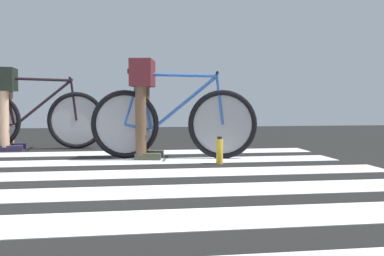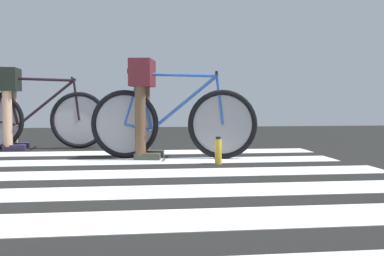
{
  "view_description": "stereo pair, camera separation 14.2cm",
  "coord_description": "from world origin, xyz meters",
  "px_view_note": "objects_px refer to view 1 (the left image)",
  "views": [
    {
      "loc": [
        0.37,
        -3.54,
        0.62
      ],
      "look_at": [
        1.09,
        1.2,
        0.34
      ],
      "focal_mm": 42.68,
      "sensor_mm": 36.0,
      "label": 1
    },
    {
      "loc": [
        0.51,
        -3.54,
        0.62
      ],
      "look_at": [
        1.09,
        1.2,
        0.34
      ],
      "focal_mm": 42.68,
      "sensor_mm": 36.0,
      "label": 2
    }
  ],
  "objects_px": {
    "water_bottle": "(220,151)",
    "bicycle_2_of_2": "(34,118)",
    "cyclist_1_of_2": "(143,95)",
    "cyclist_2_of_2": "(7,97)",
    "bicycle_1_of_2": "(173,122)"
  },
  "relations": [
    {
      "from": "water_bottle",
      "to": "bicycle_2_of_2",
      "type": "bearing_deg",
      "value": 141.19
    },
    {
      "from": "cyclist_1_of_2",
      "to": "cyclist_2_of_2",
      "type": "bearing_deg",
      "value": 156.91
    },
    {
      "from": "bicycle_2_of_2",
      "to": "bicycle_1_of_2",
      "type": "bearing_deg",
      "value": -38.34
    },
    {
      "from": "cyclist_2_of_2",
      "to": "water_bottle",
      "type": "xyz_separation_m",
      "value": [
        2.31,
        -1.6,
        -0.52
      ]
    },
    {
      "from": "bicycle_2_of_2",
      "to": "cyclist_2_of_2",
      "type": "height_order",
      "value": "cyclist_2_of_2"
    },
    {
      "from": "bicycle_1_of_2",
      "to": "cyclist_2_of_2",
      "type": "xyz_separation_m",
      "value": [
        -1.92,
        1.14,
        0.26
      ]
    },
    {
      "from": "bicycle_1_of_2",
      "to": "water_bottle",
      "type": "bearing_deg",
      "value": -38.57
    },
    {
      "from": "cyclist_1_of_2",
      "to": "bicycle_1_of_2",
      "type": "bearing_deg",
      "value": 0.0
    },
    {
      "from": "cyclist_1_of_2",
      "to": "bicycle_2_of_2",
      "type": "bearing_deg",
      "value": 150.67
    },
    {
      "from": "bicycle_2_of_2",
      "to": "cyclist_1_of_2",
      "type": "bearing_deg",
      "value": -42.76
    },
    {
      "from": "bicycle_1_of_2",
      "to": "cyclist_1_of_2",
      "type": "distance_m",
      "value": 0.42
    },
    {
      "from": "cyclist_1_of_2",
      "to": "bicycle_2_of_2",
      "type": "xyz_separation_m",
      "value": [
        -1.3,
        1.09,
        -0.28
      ]
    },
    {
      "from": "water_bottle",
      "to": "cyclist_1_of_2",
      "type": "bearing_deg",
      "value": 143.55
    },
    {
      "from": "bicycle_1_of_2",
      "to": "cyclist_1_of_2",
      "type": "xyz_separation_m",
      "value": [
        -0.31,
        0.06,
        0.28
      ]
    },
    {
      "from": "bicycle_1_of_2",
      "to": "bicycle_2_of_2",
      "type": "xyz_separation_m",
      "value": [
        -1.61,
        1.15,
        0.0
      ]
    }
  ]
}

